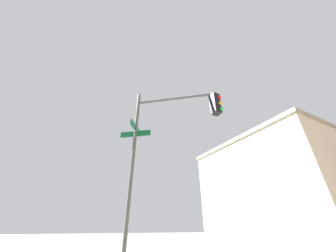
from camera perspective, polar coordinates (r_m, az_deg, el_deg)
traffic_signal_near at (r=6.19m, az=1.16°, el=-1.21°), size 2.36×2.89×5.84m
building_stucco at (r=29.60m, az=35.57°, el=-16.39°), size 14.86×19.70×10.57m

